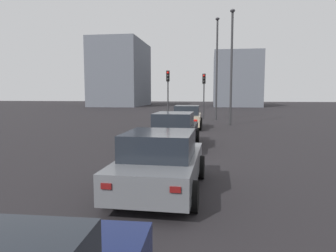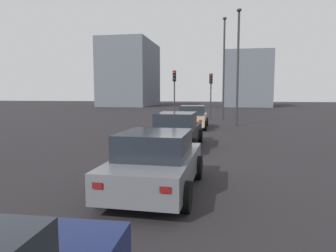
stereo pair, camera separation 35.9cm
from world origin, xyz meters
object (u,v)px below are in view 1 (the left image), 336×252
object	(u,v)px
traffic_light_near_left	(204,87)
street_lamp_kerbside	(217,62)
traffic_light_near_right	(168,85)
car_grey_third	(161,162)
car_black_second	(174,130)
street_lamp_far	(232,59)
car_beige_lead	(187,117)

from	to	relation	value
traffic_light_near_left	street_lamp_kerbside	size ratio (longest dim) A/B	0.46
traffic_light_near_left	traffic_light_near_right	world-z (taller)	traffic_light_near_right
traffic_light_near_left	car_grey_third	bearing A→B (deg)	3.74
car_black_second	traffic_light_near_right	world-z (taller)	traffic_light_near_right
traffic_light_near_right	street_lamp_kerbside	xyz separation A→B (m)	(2.13, -4.08, 2.10)
traffic_light_near_right	street_lamp_far	distance (m)	5.95
car_black_second	car_grey_third	size ratio (longest dim) A/B	1.19
car_black_second	car_grey_third	xyz separation A→B (m)	(-6.19, -0.40, -0.03)
car_grey_third	street_lamp_kerbside	bearing A→B (deg)	-3.12
car_black_second	traffic_light_near_left	world-z (taller)	traffic_light_near_left
car_grey_third	street_lamp_kerbside	world-z (taller)	street_lamp_kerbside
traffic_light_near_right	street_lamp_far	bearing A→B (deg)	59.04
car_black_second	street_lamp_far	world-z (taller)	street_lamp_far
car_black_second	car_grey_third	world-z (taller)	car_black_second
traffic_light_near_left	street_lamp_kerbside	distance (m)	2.50
car_beige_lead	car_black_second	size ratio (longest dim) A/B	0.88
car_black_second	street_lamp_kerbside	distance (m)	15.48
car_grey_third	traffic_light_near_left	world-z (taller)	traffic_light_near_left
car_grey_third	traffic_light_near_left	distance (m)	21.50
street_lamp_kerbside	traffic_light_near_right	bearing A→B (deg)	117.56
traffic_light_near_left	street_lamp_far	world-z (taller)	street_lamp_far
car_grey_third	traffic_light_near_left	xyz separation A→B (m)	(21.37, -0.50, 2.28)
car_beige_lead	street_lamp_far	size ratio (longest dim) A/B	0.51
car_beige_lead	traffic_light_near_left	world-z (taller)	traffic_light_near_left
car_beige_lead	street_lamp_kerbside	xyz separation A→B (m)	(7.01, -2.07, 4.42)
car_grey_third	traffic_light_near_left	size ratio (longest dim) A/B	0.98
car_grey_third	traffic_light_near_right	xyz separation A→B (m)	(18.76, 2.46, 2.36)
car_black_second	traffic_light_near_left	xyz separation A→B (m)	(15.18, -0.90, 2.25)
traffic_light_near_right	car_grey_third	bearing A→B (deg)	2.99
car_grey_third	street_lamp_kerbside	distance (m)	21.42
car_black_second	car_beige_lead	bearing A→B (deg)	1.10
car_beige_lead	traffic_light_near_left	distance (m)	7.89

